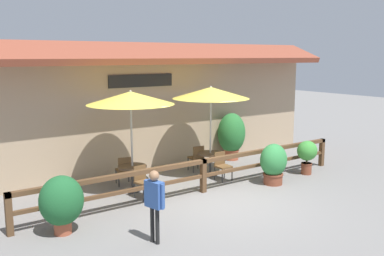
{
  "coord_description": "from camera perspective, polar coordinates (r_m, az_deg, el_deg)",
  "views": [
    {
      "loc": [
        -6.9,
        -8.23,
        3.79
      ],
      "look_at": [
        -0.14,
        1.4,
        1.8
      ],
      "focal_mm": 40.0,
      "sensor_mm": 36.0,
      "label": 1
    }
  ],
  "objects": [
    {
      "name": "ground_plane",
      "position": [
        11.39,
        4.7,
        -9.87
      ],
      "size": [
        60.0,
        60.0,
        0.0
      ],
      "primitive_type": "plane",
      "color": "slate"
    },
    {
      "name": "building_facade",
      "position": [
        14.22,
        -5.81,
        3.0
      ],
      "size": [
        14.28,
        1.49,
        4.23
      ],
      "color": "tan",
      "rests_on": "ground"
    },
    {
      "name": "patio_railing",
      "position": [
        11.97,
        1.52,
        -5.38
      ],
      "size": [
        10.4,
        0.14,
        0.95
      ],
      "color": "brown",
      "rests_on": "ground"
    },
    {
      "name": "patio_umbrella_near",
      "position": [
        11.83,
        -8.18,
        3.97
      ],
      "size": [
        2.41,
        2.41,
        2.87
      ],
      "color": "#B7B2A8",
      "rests_on": "ground"
    },
    {
      "name": "dining_table_near",
      "position": [
        12.2,
        -7.95,
        -5.71
      ],
      "size": [
        0.82,
        0.82,
        0.74
      ],
      "color": "#4C3826",
      "rests_on": "ground"
    },
    {
      "name": "chair_near_streetside",
      "position": [
        11.65,
        -6.58,
        -6.91
      ],
      "size": [
        0.49,
        0.49,
        0.87
      ],
      "rotation": [
        0.0,
        0.0,
        0.18
      ],
      "color": "brown",
      "rests_on": "ground"
    },
    {
      "name": "chair_near_wallside",
      "position": [
        12.83,
        -9.04,
        -5.42
      ],
      "size": [
        0.5,
        0.5,
        0.87
      ],
      "rotation": [
        0.0,
        0.0,
        2.91
      ],
      "color": "brown",
      "rests_on": "ground"
    },
    {
      "name": "patio_umbrella_middle",
      "position": [
        13.36,
        2.52,
        4.7
      ],
      "size": [
        2.41,
        2.41,
        2.87
      ],
      "color": "#B7B2A8",
      "rests_on": "ground"
    },
    {
      "name": "dining_table_middle",
      "position": [
        13.69,
        2.46,
        -3.93
      ],
      "size": [
        0.82,
        0.82,
        0.74
      ],
      "color": "#4C3826",
      "rests_on": "ground"
    },
    {
      "name": "chair_middle_streetside",
      "position": [
        13.2,
        4.03,
        -4.89
      ],
      "size": [
        0.43,
        0.43,
        0.87
      ],
      "rotation": [
        0.0,
        0.0,
        -0.01
      ],
      "color": "brown",
      "rests_on": "ground"
    },
    {
      "name": "chair_middle_wallside",
      "position": [
        14.17,
        0.64,
        -3.85
      ],
      "size": [
        0.46,
        0.46,
        0.87
      ],
      "rotation": [
        0.0,
        0.0,
        3.03
      ],
      "color": "brown",
      "rests_on": "ground"
    },
    {
      "name": "potted_plant_corner_fern",
      "position": [
        9.66,
        -17.0,
        -9.4
      ],
      "size": [
        0.95,
        0.85,
        1.29
      ],
      "color": "#9E4C33",
      "rests_on": "ground"
    },
    {
      "name": "potted_plant_small_flowering",
      "position": [
        12.96,
        10.81,
        -4.59
      ],
      "size": [
        0.84,
        0.75,
        1.23
      ],
      "color": "brown",
      "rests_on": "ground"
    },
    {
      "name": "potted_plant_broad_leaf",
      "position": [
        14.26,
        15.09,
        -3.27
      ],
      "size": [
        0.68,
        0.61,
        1.1
      ],
      "color": "brown",
      "rests_on": "ground"
    },
    {
      "name": "potted_plant_entrance_palm",
      "position": [
        15.74,
        5.29,
        -0.87
      ],
      "size": [
        1.06,
        0.95,
        1.73
      ],
      "color": "#9E4C33",
      "rests_on": "ground"
    },
    {
      "name": "pedestrian",
      "position": [
        8.76,
        -5.03,
        -9.14
      ],
      "size": [
        0.27,
        0.53,
        1.53
      ],
      "rotation": [
        0.0,
        0.0,
        -1.36
      ],
      "color": "black",
      "rests_on": "ground"
    }
  ]
}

